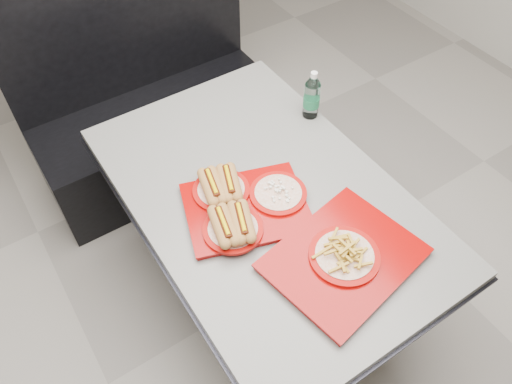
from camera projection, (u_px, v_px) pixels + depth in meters
ground at (263, 293)px, 2.42m from camera, size 6.00×6.00×0.00m
diner_table at (264, 220)px, 1.97m from camera, size 0.92×1.42×0.75m
booth_bench at (151, 106)px, 2.70m from camera, size 1.30×0.57×1.35m
tray_near at (241, 205)px, 1.77m from camera, size 0.51×0.45×0.09m
tray_far at (344, 257)px, 1.64m from camera, size 0.54×0.46×0.10m
water_bottle at (312, 97)px, 2.06m from camera, size 0.07×0.07×0.22m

